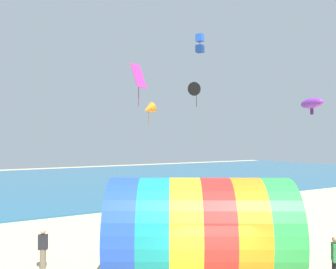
{
  "coord_description": "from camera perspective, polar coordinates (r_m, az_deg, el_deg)",
  "views": [
    {
      "loc": [
        -6.42,
        -7.67,
        4.96
      ],
      "look_at": [
        1.05,
        4.38,
        5.17
      ],
      "focal_mm": 40.0,
      "sensor_mm": 36.0,
      "label": 1
    }
  ],
  "objects": [
    {
      "name": "kite_handler",
      "position": [
        14.59,
        24.17,
        -17.11
      ],
      "size": [
        0.4,
        0.41,
        1.68
      ],
      "color": "black",
      "rests_on": "ground"
    },
    {
      "name": "bystander_near_water",
      "position": [
        15.82,
        -18.52,
        -16.16
      ],
      "size": [
        0.41,
        0.33,
        1.53
      ],
      "color": "#726651",
      "rests_on": "ground"
    },
    {
      "name": "bystander_far_left",
      "position": [
        22.61,
        -4.59,
        -11.14
      ],
      "size": [
        0.4,
        0.42,
        1.78
      ],
      "color": "#726651",
      "rests_on": "ground"
    },
    {
      "name": "bystander_mid_beach",
      "position": [
        24.48,
        7.71,
        -10.51
      ],
      "size": [
        0.34,
        0.42,
        1.66
      ],
      "color": "#383D56",
      "rests_on": "ground"
    },
    {
      "name": "kite_orange_delta",
      "position": [
        18.39,
        -2.98,
        3.9
      ],
      "size": [
        0.79,
        0.67,
        1.09
      ],
      "color": "orange"
    },
    {
      "name": "sea",
      "position": [
        44.85,
        -23.52,
        -7.05
      ],
      "size": [
        120.0,
        40.0,
        0.1
      ],
      "primitive_type": "cube",
      "color": "#236084",
      "rests_on": "ground"
    },
    {
      "name": "kite_purple_parafoil",
      "position": [
        16.44,
        21.06,
        4.47
      ],
      "size": [
        0.99,
        1.47,
        0.75
      ],
      "color": "purple"
    },
    {
      "name": "kite_blue_box",
      "position": [
        20.41,
        4.87,
        13.67
      ],
      "size": [
        0.49,
        0.49,
        1.03
      ],
      "color": "blue"
    },
    {
      "name": "giant_inflatable_tube",
      "position": [
        12.91,
        4.96,
        -14.78
      ],
      "size": [
        7.01,
        6.32,
        3.7
      ],
      "color": "blue",
      "rests_on": "ground"
    },
    {
      "name": "kite_black_delta",
      "position": [
        27.41,
        4.36,
        6.99
      ],
      "size": [
        1.49,
        1.45,
        1.91
      ],
      "color": "black"
    },
    {
      "name": "kite_magenta_diamond",
      "position": [
        15.35,
        -4.5,
        8.78
      ],
      "size": [
        0.8,
        0.68,
        1.72
      ],
      "color": "#D1339E"
    }
  ]
}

